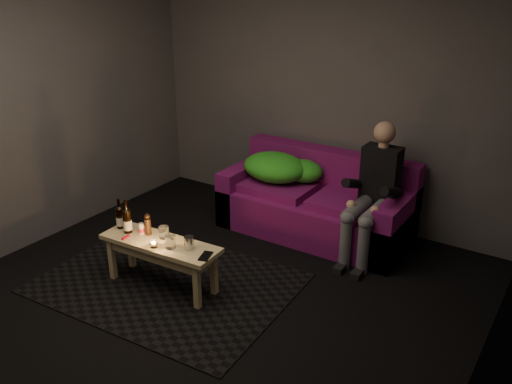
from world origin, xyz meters
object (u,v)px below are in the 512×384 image
coffee_table (161,250)px  beer_bottle_a (120,217)px  person (374,190)px  sofa (317,205)px  beer_bottle_b (127,221)px  steel_cup (189,243)px

coffee_table → beer_bottle_a: 0.48m
person → coffee_table: bearing=-129.5°
sofa → coffee_table: size_ratio=1.76×
coffee_table → beer_bottle_a: (-0.45, 0.00, 0.17)m
beer_bottle_b → coffee_table: bearing=3.9°
person → beer_bottle_a: bearing=-138.6°
beer_bottle_a → beer_bottle_b: size_ratio=0.91×
sofa → beer_bottle_a: size_ratio=6.95×
coffee_table → person: bearing=50.5°
coffee_table → sofa: bearing=70.0°
coffee_table → beer_bottle_a: beer_bottle_a is taller
coffee_table → beer_bottle_b: (-0.33, -0.02, 0.18)m
sofa → beer_bottle_b: size_ratio=6.34×
sofa → person: person is taller
sofa → person: size_ratio=1.50×
person → beer_bottle_b: (-1.55, -1.50, -0.11)m
sofa → steel_cup: 1.63m
sofa → person: (0.62, -0.15, 0.35)m
person → steel_cup: size_ratio=11.55×
person → steel_cup: bearing=-123.0°
coffee_table → steel_cup: (0.28, 0.03, 0.13)m
coffee_table → steel_cup: size_ratio=9.82×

